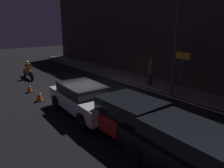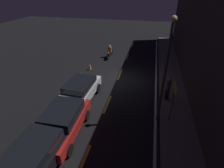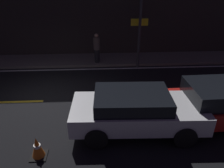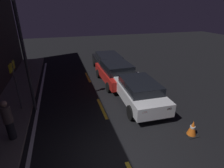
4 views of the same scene
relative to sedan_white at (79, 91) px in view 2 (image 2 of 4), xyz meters
The scene contains 18 objects.
ground_plane 4.02m from the sedan_white, 150.88° to the left, with size 56.00×56.00×0.00m, color black.
raised_curb 7.15m from the sedan_white, 119.00° to the left, with size 28.00×1.88×0.13m.
building_front 8.70m from the sedan_white, 115.26° to the left, with size 28.00×0.30×7.93m.
lane_dash_a 13.61m from the sedan_white, behind, with size 2.00×0.14×0.01m.
lane_dash_b 9.18m from the sedan_white, 167.88° to the left, with size 2.00×0.14×0.01m.
lane_dash_c 4.90m from the sedan_white, 156.64° to the left, with size 2.00×0.14×0.01m.
lane_dash_d 2.06m from the sedan_white, 88.52° to the left, with size 2.00×0.14×0.01m.
lane_dash_e 5.00m from the sedan_white, 22.90° to the left, with size 2.00×0.14×0.01m.
lane_solid_kerb 6.15m from the sedan_white, 124.42° to the left, with size 25.20×0.14×0.01m.
sedan_white is the anchor object (origin of this frame).
taxi_red 3.00m from the sedan_white, ahead, with size 4.09×2.03×1.42m.
van_black 5.49m from the sedan_white, ahead, with size 4.64×2.02×1.39m.
motorcycle 8.43m from the sedan_white, behind, with size 2.36×0.37×1.36m.
traffic_cone_near 4.92m from the sedan_white, 168.61° to the right, with size 0.39×0.39×0.65m.
traffic_cone_mid 3.12m from the sedan_white, 160.27° to the right, with size 0.46×0.46×0.66m.
pedestrian 5.84m from the sedan_white, 102.71° to the left, with size 0.34×0.34×1.60m.
shop_sign 5.93m from the sedan_white, 80.38° to the left, with size 0.90×0.08×2.40m.
street_lamp 5.77m from the sedan_white, 80.14° to the left, with size 0.28×0.28×5.76m.
Camera 2 is at (12.58, 2.37, 6.88)m, focal length 28.00 mm.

